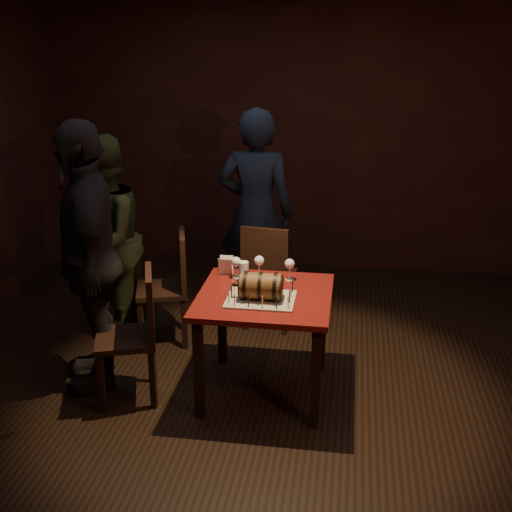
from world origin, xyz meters
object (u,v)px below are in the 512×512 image
(pub_table, at_px, (265,309))
(chair_left_rear, at_px, (171,281))
(barrel_cake, at_px, (261,286))
(wine_glass_left, at_px, (236,263))
(wine_glass_mid, at_px, (259,262))
(pint_of_ale, at_px, (244,272))
(person_left_front, at_px, (89,258))
(chair_left_front, at_px, (137,328))
(wine_glass_right, at_px, (290,265))
(person_back, at_px, (256,213))
(person_left_rear, at_px, (104,241))
(chair_back, at_px, (268,271))

(pub_table, distance_m, chair_left_rear, 1.10)
(barrel_cake, relative_size, wine_glass_left, 2.07)
(barrel_cake, height_order, wine_glass_mid, barrel_cake)
(barrel_cake, relative_size, wine_glass_mid, 2.07)
(pint_of_ale, height_order, person_left_front, person_left_front)
(barrel_cake, xyz_separation_m, wine_glass_left, (-0.23, 0.37, 0.02))
(pint_of_ale, xyz_separation_m, chair_left_front, (-0.67, -0.39, -0.30))
(person_left_front, bearing_deg, barrel_cake, 62.89)
(barrel_cake, xyz_separation_m, person_left_front, (-1.21, 0.08, 0.10))
(wine_glass_left, distance_m, pint_of_ale, 0.10)
(wine_glass_right, bearing_deg, chair_left_rear, 157.92)
(barrel_cake, bearing_deg, wine_glass_left, 122.20)
(pub_table, height_order, wine_glass_mid, wine_glass_mid)
(pub_table, bearing_deg, wine_glass_mid, 105.08)
(pub_table, bearing_deg, person_back, 101.04)
(wine_glass_right, distance_m, chair_left_front, 1.15)
(barrel_cake, xyz_separation_m, person_back, (-0.26, 1.52, 0.07))
(barrel_cake, height_order, person_left_rear, person_left_rear)
(chair_back, xyz_separation_m, person_back, (-0.16, 0.39, 0.40))
(pint_of_ale, height_order, person_back, person_back)
(barrel_cake, distance_m, person_left_front, 1.22)
(chair_left_rear, xyz_separation_m, person_left_front, (-0.37, -0.71, 0.43))
(pint_of_ale, relative_size, person_left_front, 0.08)
(wine_glass_mid, bearing_deg, pub_table, -74.92)
(chair_left_front, bearing_deg, wine_glass_mid, 33.21)
(wine_glass_mid, height_order, wine_glass_right, same)
(wine_glass_left, xyz_separation_m, chair_left_front, (-0.61, -0.45, -0.35))
(chair_back, bearing_deg, pint_of_ale, -94.19)
(pub_table, xyz_separation_m, person_left_rear, (-1.40, 0.67, 0.20))
(pub_table, distance_m, wine_glass_mid, 0.40)
(barrel_cake, relative_size, pint_of_ale, 2.22)
(wine_glass_mid, bearing_deg, wine_glass_left, -162.55)
(barrel_cake, bearing_deg, chair_left_front, -174.24)
(pint_of_ale, xyz_separation_m, person_back, (-0.10, 1.21, 0.10))
(person_left_front, bearing_deg, pub_table, 67.81)
(person_left_front, bearing_deg, wine_glass_mid, 83.23)
(pub_table, xyz_separation_m, person_back, (-0.28, 1.41, 0.28))
(chair_left_rear, relative_size, person_back, 0.51)
(chair_left_front, bearing_deg, person_left_rear, 122.44)
(pub_table, relative_size, barrel_cake, 2.71)
(wine_glass_mid, height_order, person_back, person_back)
(wine_glass_right, relative_size, pint_of_ale, 1.07)
(chair_back, relative_size, person_left_front, 0.49)
(barrel_cake, height_order, chair_left_front, barrel_cake)
(chair_left_rear, bearing_deg, person_left_front, -117.29)
(wine_glass_right, relative_size, person_back, 0.09)
(chair_left_front, bearing_deg, barrel_cake, 5.76)
(wine_glass_right, height_order, chair_back, chair_back)
(person_left_front, bearing_deg, wine_glass_right, 79.31)
(wine_glass_right, bearing_deg, chair_back, 109.05)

